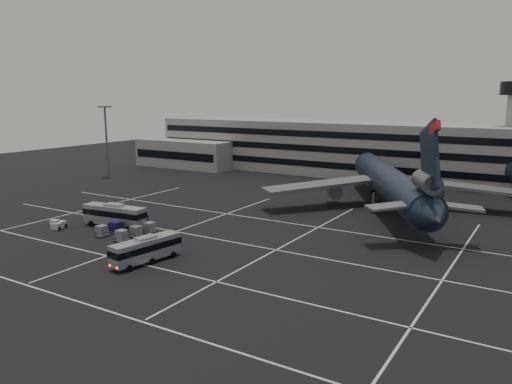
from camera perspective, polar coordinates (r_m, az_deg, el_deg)
ground at (r=72.66m, az=-7.60°, el=-5.91°), size 260.00×260.00×0.00m
lane_markings at (r=72.63m, az=-6.65°, el=-5.89°), size 90.00×55.62×0.01m
terminal at (r=134.23m, az=10.79°, el=4.81°), size 125.00×26.00×24.00m
hills at (r=227.72m, az=24.52°, el=1.69°), size 352.00×180.00×44.00m
lightpole_left at (r=133.36m, az=-16.77°, el=6.61°), size 2.40×2.40×18.28m
trijet_main at (r=94.09m, az=15.10°, el=0.99°), size 42.23×52.90×18.08m
bus_near at (r=65.18m, az=-12.44°, el=-6.32°), size 3.80×10.11×3.48m
bus_far at (r=83.47m, az=-15.87°, el=-2.49°), size 11.26×3.74×3.90m
tug_a at (r=88.88m, az=-17.67°, el=-2.80°), size 1.60×2.28×1.35m
tug_b at (r=85.67m, az=-21.66°, el=-3.50°), size 2.24×2.80×1.58m
uld_cluster at (r=79.78m, az=-14.37°, el=-4.01°), size 6.70×10.51×1.68m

